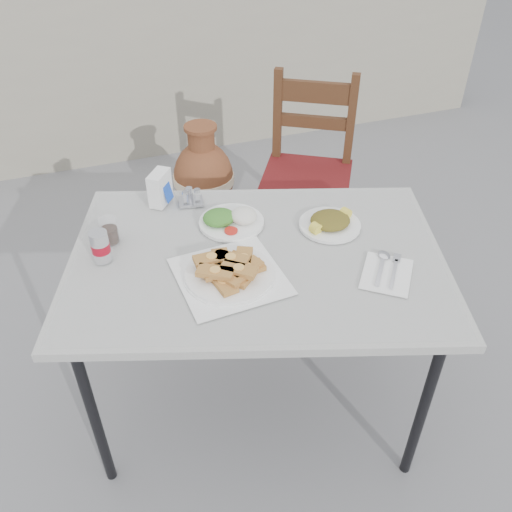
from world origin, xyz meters
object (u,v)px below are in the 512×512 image
object	(u,v)px
pide_plate	(230,269)
cola_glass	(109,232)
salad_chopped_plate	(330,222)
terracotta_urn	(204,179)
salad_rice_plate	(231,219)
napkin_holder	(160,188)
chair	(308,173)
cafe_table	(257,267)
soda_can	(100,246)
condiment_caddy	(191,198)

from	to	relation	value
pide_plate	cola_glass	world-z (taller)	cola_glass
salad_chopped_plate	terracotta_urn	world-z (taller)	salad_chopped_plate
salad_rice_plate	cola_glass	distance (m)	0.45
napkin_holder	terracotta_urn	world-z (taller)	napkin_holder
chair	terracotta_urn	world-z (taller)	chair
terracotta_urn	salad_rice_plate	bearing A→B (deg)	-98.94
cafe_table	pide_plate	bearing A→B (deg)	-146.39
soda_can	napkin_holder	size ratio (longest dim) A/B	0.86
chair	cafe_table	bearing A→B (deg)	-93.12
salad_rice_plate	cafe_table	bearing A→B (deg)	-81.73
salad_chopped_plate	chair	xyz separation A→B (m)	(0.30, 0.84, -0.29)
salad_chopped_plate	soda_can	world-z (taller)	soda_can
salad_chopped_plate	cola_glass	xyz separation A→B (m)	(-0.80, 0.18, 0.02)
chair	pide_plate	bearing A→B (deg)	-95.80
soda_can	cola_glass	world-z (taller)	soda_can
napkin_holder	chair	size ratio (longest dim) A/B	0.13
cafe_table	salad_rice_plate	world-z (taller)	salad_rice_plate
salad_chopped_plate	cola_glass	bearing A→B (deg)	167.19
salad_rice_plate	soda_can	world-z (taller)	soda_can
salad_chopped_plate	cafe_table	bearing A→B (deg)	-167.62
pide_plate	salad_rice_plate	size ratio (longest dim) A/B	1.47
salad_chopped_plate	chair	distance (m)	0.94
napkin_holder	terracotta_urn	bearing A→B (deg)	103.71
terracotta_urn	pide_plate	bearing A→B (deg)	-100.75
salad_rice_plate	salad_chopped_plate	world-z (taller)	salad_rice_plate
cafe_table	pide_plate	xyz separation A→B (m)	(-0.13, -0.09, 0.09)
salad_rice_plate	terracotta_urn	xyz separation A→B (m)	(0.19, 1.23, -0.53)
pide_plate	salad_chopped_plate	xyz separation A→B (m)	(0.45, 0.16, -0.01)
salad_chopped_plate	cola_glass	size ratio (longest dim) A/B	2.44
salad_chopped_plate	napkin_holder	size ratio (longest dim) A/B	1.74
salad_chopped_plate	terracotta_urn	xyz separation A→B (m)	(-0.16, 1.37, -0.53)
cola_glass	cafe_table	bearing A→B (deg)	-27.76
salad_chopped_plate	cola_glass	world-z (taller)	cola_glass
cola_glass	salad_rice_plate	bearing A→B (deg)	-5.12
chair	napkin_holder	bearing A→B (deg)	-121.17
salad_chopped_plate	chair	bearing A→B (deg)	70.63
cafe_table	salad_rice_plate	size ratio (longest dim) A/B	6.18
condiment_caddy	terracotta_urn	xyz separation A→B (m)	(0.30, 1.04, -0.53)
salad_chopped_plate	terracotta_urn	size ratio (longest dim) A/B	0.36
terracotta_urn	napkin_holder	bearing A→B (deg)	-112.68
cafe_table	chair	bearing A→B (deg)	55.90
salad_chopped_plate	pide_plate	bearing A→B (deg)	-160.92
soda_can	condiment_caddy	bearing A→B (deg)	33.57
salad_rice_plate	napkin_holder	bearing A→B (deg)	132.41
pide_plate	salad_rice_plate	bearing A→B (deg)	72.02
salad_rice_plate	terracotta_urn	world-z (taller)	salad_rice_plate
salad_chopped_plate	napkin_holder	bearing A→B (deg)	146.23
napkin_holder	pide_plate	bearing A→B (deg)	-40.73
chair	cola_glass	bearing A→B (deg)	-118.07
cafe_table	condiment_caddy	world-z (taller)	condiment_caddy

